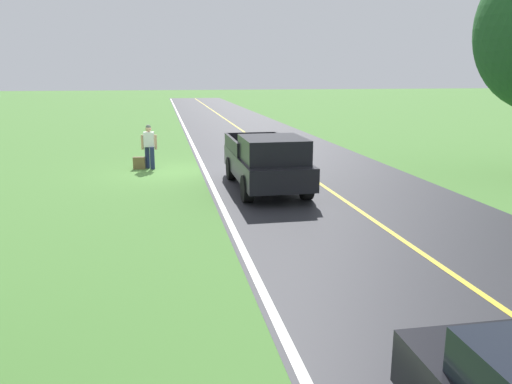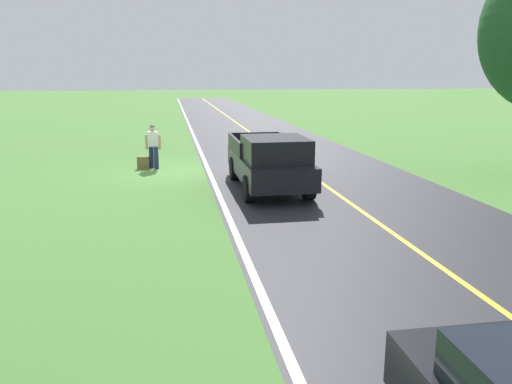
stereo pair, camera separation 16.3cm
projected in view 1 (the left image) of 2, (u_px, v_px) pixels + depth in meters
name	position (u px, v px, depth m)	size (l,w,h in m)	color
ground_plane	(173.00, 171.00, 19.34)	(200.00, 200.00, 0.00)	#4C7F38
road_surface	(296.00, 167.00, 20.23)	(7.71, 120.00, 0.00)	#28282D
lane_edge_line	(205.00, 170.00, 19.56)	(0.16, 117.60, 0.00)	silver
lane_centre_line	(296.00, 167.00, 20.23)	(0.14, 117.60, 0.00)	gold
hitchhiker_walking	(149.00, 144.00, 19.73)	(0.62, 0.53, 1.75)	navy
suitcase_carried	(139.00, 163.00, 19.78)	(0.20, 0.46, 0.48)	brown
pickup_truck_passing	(267.00, 161.00, 16.04)	(2.11, 5.40, 1.82)	black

